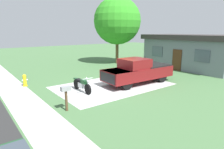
% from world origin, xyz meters
% --- Properties ---
extents(ground_plane, '(80.00, 80.00, 0.00)m').
position_xyz_m(ground_plane, '(0.00, 0.00, 0.00)').
color(ground_plane, '#456B40').
extents(driveway_pad, '(5.10, 8.12, 0.01)m').
position_xyz_m(driveway_pad, '(0.00, 0.00, 0.00)').
color(driveway_pad, '#AEAEAE').
rests_on(driveway_pad, ground).
extents(sidewalk_strip, '(36.00, 1.80, 0.01)m').
position_xyz_m(sidewalk_strip, '(0.00, -6.00, 0.00)').
color(sidewalk_strip, '#B7B7B2').
rests_on(sidewalk_strip, ground).
extents(motorcycle, '(2.21, 0.70, 1.09)m').
position_xyz_m(motorcycle, '(-0.12, -2.49, 0.47)').
color(motorcycle, black).
rests_on(motorcycle, ground).
extents(pickup_truck, '(2.22, 5.70, 1.90)m').
position_xyz_m(pickup_truck, '(0.59, 1.98, 0.95)').
color(pickup_truck, black).
rests_on(pickup_truck, ground).
extents(fire_hydrant, '(0.32, 0.40, 0.87)m').
position_xyz_m(fire_hydrant, '(-3.73, -5.12, 0.43)').
color(fire_hydrant, yellow).
rests_on(fire_hydrant, ground).
extents(mailbox, '(0.26, 0.48, 1.26)m').
position_xyz_m(mailbox, '(2.20, -4.63, 0.98)').
color(mailbox, '#4C3823').
rests_on(mailbox, ground).
extents(shade_tree, '(5.50, 5.50, 7.78)m').
position_xyz_m(shade_tree, '(-7.66, 6.53, 5.03)').
color(shade_tree, brown).
rests_on(shade_tree, ground).
extents(neighbor_house, '(9.60, 5.60, 3.50)m').
position_xyz_m(neighbor_house, '(-0.56, 10.97, 1.79)').
color(neighbor_house, slate).
rests_on(neighbor_house, ground).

